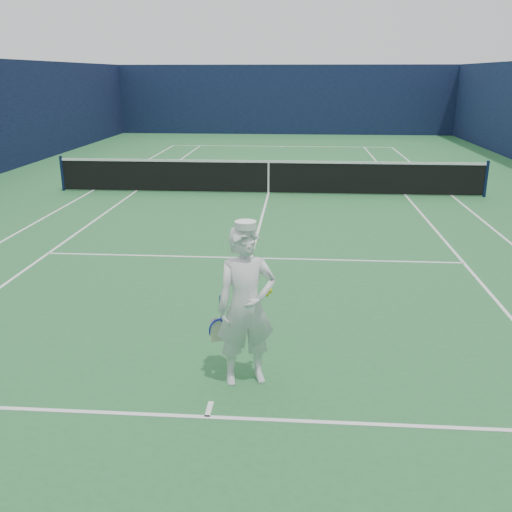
# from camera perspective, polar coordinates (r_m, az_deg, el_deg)

# --- Properties ---
(ground) EXTENTS (80.00, 80.00, 0.00)m
(ground) POSITION_cam_1_polar(r_m,az_deg,el_deg) (17.42, 1.25, 6.26)
(ground) COLOR #286A36
(ground) RESTS_ON ground
(court_markings) EXTENTS (11.03, 23.83, 0.01)m
(court_markings) POSITION_cam_1_polar(r_m,az_deg,el_deg) (17.42, 1.25, 6.27)
(court_markings) COLOR white
(court_markings) RESTS_ON ground
(windscreen_fence) EXTENTS (20.12, 36.12, 4.00)m
(windscreen_fence) POSITION_cam_1_polar(r_m,az_deg,el_deg) (17.14, 1.29, 12.83)
(windscreen_fence) COLOR #0D1633
(windscreen_fence) RESTS_ON ground
(tennis_net) EXTENTS (12.88, 0.09, 1.07)m
(tennis_net) POSITION_cam_1_polar(r_m,az_deg,el_deg) (17.32, 1.26, 8.06)
(tennis_net) COLOR #141E4C
(tennis_net) RESTS_ON ground
(tennis_player) EXTENTS (0.88, 0.63, 1.94)m
(tennis_player) POSITION_cam_1_polar(r_m,az_deg,el_deg) (6.51, -1.01, -5.03)
(tennis_player) COLOR white
(tennis_player) RESTS_ON ground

